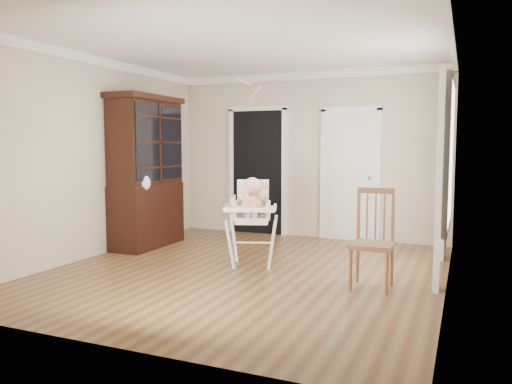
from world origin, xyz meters
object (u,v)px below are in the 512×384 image
at_px(high_chair, 252,212).
at_px(china_cabinet, 146,172).
at_px(cake, 250,203).
at_px(dining_chair, 373,242).
at_px(sippy_cup, 233,200).

bearing_deg(high_chair, china_cabinet, 145.77).
distance_m(cake, dining_chair, 1.52).
xyz_separation_m(china_cabinet, dining_chair, (3.50, -0.93, -0.63)).
bearing_deg(china_cabinet, high_chair, -14.85).
distance_m(high_chair, dining_chair, 1.63).
height_order(high_chair, cake, high_chair).
bearing_deg(dining_chair, high_chair, 164.88).
xyz_separation_m(high_chair, sippy_cup, (-0.19, -0.18, 0.16)).
distance_m(high_chair, sippy_cup, 0.30).
bearing_deg(dining_chair, sippy_cup, 171.91).
bearing_deg(high_chair, dining_chair, -34.20).
height_order(cake, dining_chair, dining_chair).
relative_size(cake, sippy_cup, 1.49).
relative_size(cake, dining_chair, 0.25).
bearing_deg(high_chair, sippy_cup, -155.93).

